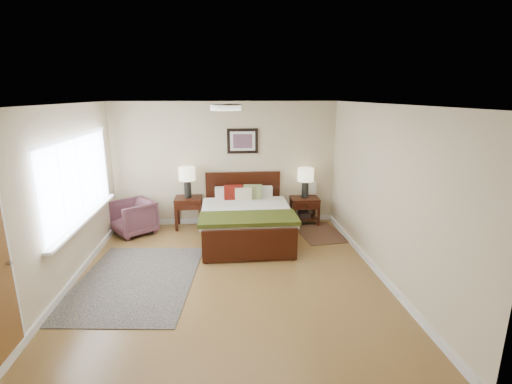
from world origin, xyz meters
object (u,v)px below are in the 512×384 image
at_px(lamp_right, 306,178).
at_px(rug_persian, 136,280).
at_px(bed, 246,214).
at_px(nightstand_right, 305,208).
at_px(lamp_left, 187,177).
at_px(armchair, 133,217).
at_px(nightstand_left, 188,204).

xyz_separation_m(lamp_right, rug_persian, (-2.96, -2.21, -0.98)).
bearing_deg(bed, nightstand_right, 30.13).
bearing_deg(lamp_left, rug_persian, -104.86).
relative_size(lamp_left, armchair, 0.84).
bearing_deg(bed, armchair, 167.45).
bearing_deg(armchair, lamp_left, 66.89).
distance_m(nightstand_right, lamp_right, 0.64).
height_order(bed, lamp_left, lamp_left).
xyz_separation_m(nightstand_left, lamp_right, (2.38, 0.02, 0.48)).
bearing_deg(rug_persian, nightstand_right, 42.28).
bearing_deg(lamp_left, armchair, -165.41).
height_order(nightstand_left, lamp_right, lamp_right).
bearing_deg(lamp_right, lamp_left, 180.00).
relative_size(nightstand_left, rug_persian, 0.27).
bearing_deg(lamp_left, nightstand_right, -0.34).
height_order(lamp_left, lamp_right, lamp_left).
bearing_deg(lamp_right, rug_persian, -143.27).
bearing_deg(bed, lamp_right, 30.60).
relative_size(nightstand_right, armchair, 0.78).
relative_size(nightstand_left, lamp_left, 1.03).
height_order(nightstand_right, lamp_right, lamp_right).
bearing_deg(armchair, nightstand_left, 65.77).
distance_m(bed, armchair, 2.21).
bearing_deg(rug_persian, nightstand_left, 80.72).
bearing_deg(nightstand_right, lamp_left, 179.66).
bearing_deg(bed, nightstand_left, 146.83).
bearing_deg(lamp_left, nightstand_left, -90.00).
xyz_separation_m(armchair, rug_persian, (0.45, -1.94, -0.32)).
height_order(nightstand_right, armchair, armchair).
bearing_deg(nightstand_left, lamp_left, 90.00).
relative_size(nightstand_left, armchair, 0.87).
height_order(lamp_right, rug_persian, lamp_right).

